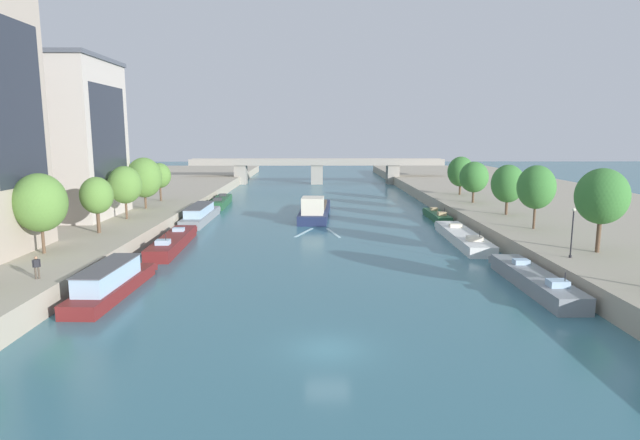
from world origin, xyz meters
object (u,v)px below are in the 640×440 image
at_px(moored_boat_left_lone, 201,214).
at_px(tree_right_distant, 508,184).
at_px(tree_left_third, 125,185).
at_px(moored_boat_right_upstream, 437,216).
at_px(moored_boat_left_midway, 173,242).
at_px(tree_left_by_lamp, 144,178).
at_px(moored_boat_left_second, 221,202).
at_px(tree_left_nearest, 160,176).
at_px(person_on_quay, 37,266).
at_px(moored_boat_right_gap_after, 534,280).
at_px(tree_left_far, 40,203).
at_px(bridge_far, 317,168).
at_px(tree_right_past_mid, 602,196).
at_px(tree_left_second, 97,196).
at_px(barge_midriver, 315,210).
at_px(moored_boat_right_second, 462,237).
at_px(tree_right_third, 536,187).
at_px(lamppost_right_bank, 572,230).
at_px(tree_right_nearest, 461,172).
at_px(moored_boat_left_downstream, 111,282).

height_order(moored_boat_left_lone, tree_right_distant, tree_right_distant).
bearing_deg(tree_left_third, moored_boat_right_upstream, 14.81).
bearing_deg(moored_boat_right_upstream, moored_boat_left_midway, -150.80).
bearing_deg(tree_left_by_lamp, moored_boat_left_second, 66.00).
height_order(tree_left_nearest, person_on_quay, tree_left_nearest).
xyz_separation_m(moored_boat_right_gap_after, tree_left_far, (-40.44, 4.46, 5.59)).
bearing_deg(moored_boat_left_midway, bridge_far, 77.53).
xyz_separation_m(moored_boat_right_upstream, tree_right_past_mid, (7.09, -29.00, 6.19)).
bearing_deg(tree_left_second, moored_boat_right_upstream, 26.14).
bearing_deg(person_on_quay, barge_midriver, 63.45).
xyz_separation_m(moored_boat_right_second, tree_right_third, (7.07, -2.04, 5.79)).
xyz_separation_m(barge_midriver, person_on_quay, (-19.74, -39.51, 1.78)).
relative_size(moored_boat_right_upstream, tree_left_second, 1.83).
xyz_separation_m(moored_boat_left_midway, tree_right_third, (38.74, 0.43, 5.73)).
bearing_deg(tree_left_third, moored_boat_right_gap_after, -29.75).
relative_size(barge_midriver, moored_boat_right_gap_after, 1.40).
distance_m(tree_left_by_lamp, bridge_far, 59.88).
bearing_deg(person_on_quay, moored_boat_left_lone, 83.81).
bearing_deg(tree_left_second, moored_boat_left_midway, 10.39).
xyz_separation_m(moored_boat_left_midway, moored_boat_right_second, (31.67, 2.47, -0.05)).
distance_m(moored_boat_left_midway, lamppost_right_bank, 38.61).
bearing_deg(tree_right_third, tree_left_by_lamp, 161.08).
distance_m(moored_boat_left_lone, tree_left_third, 12.61).
xyz_separation_m(moored_boat_left_midway, moored_boat_left_lone, (-0.66, 16.93, 0.34)).
relative_size(moored_boat_left_second, tree_left_by_lamp, 1.97).
height_order(moored_boat_right_second, tree_left_third, tree_left_third).
xyz_separation_m(tree_left_far, tree_right_past_mid, (47.67, -0.14, 0.48)).
height_order(moored_boat_right_second, tree_right_third, tree_right_third).
xyz_separation_m(tree_left_nearest, tree_right_distant, (47.71, -14.36, 0.08)).
relative_size(moored_boat_right_gap_after, bridge_far, 0.23).
bearing_deg(moored_boat_right_upstream, tree_right_third, -70.49).
bearing_deg(moored_boat_left_lone, tree_right_nearest, 20.74).
bearing_deg(tree_left_third, moored_boat_left_downstream, -73.23).
xyz_separation_m(tree_left_by_lamp, tree_left_nearest, (-0.32, 8.24, -0.39)).
bearing_deg(bridge_far, person_on_quay, -102.71).
bearing_deg(moored_boat_left_second, moored_boat_left_downstream, -89.47).
bearing_deg(tree_left_by_lamp, tree_left_second, -87.45).
distance_m(tree_right_past_mid, bridge_far, 85.63).
relative_size(moored_boat_left_second, moored_boat_right_upstream, 1.29).
relative_size(barge_midriver, tree_left_nearest, 3.40).
distance_m(moored_boat_left_midway, moored_boat_right_upstream, 37.19).
xyz_separation_m(moored_boat_left_second, moored_boat_right_upstream, (33.12, -14.81, -0.13)).
relative_size(moored_boat_right_second, tree_left_third, 2.63).
height_order(moored_boat_left_second, tree_left_third, tree_left_third).
height_order(moored_boat_left_midway, person_on_quay, person_on_quay).
relative_size(moored_boat_left_second, tree_right_third, 2.00).
xyz_separation_m(barge_midriver, tree_right_distant, (24.17, -10.48, 4.77)).
height_order(moored_boat_right_upstream, tree_left_second, tree_left_second).
xyz_separation_m(tree_left_far, lamppost_right_bank, (44.36, -2.12, -2.09)).
bearing_deg(tree_left_far, lamppost_right_bank, -2.73).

